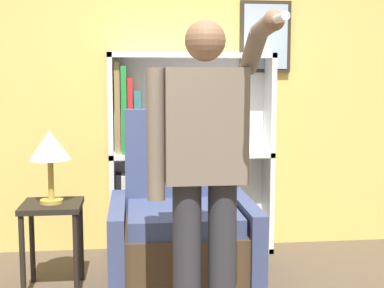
% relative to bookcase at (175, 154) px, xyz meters
% --- Properties ---
extents(wall_back, '(8.00, 0.11, 2.80)m').
position_rel_bookcase_xyz_m(wall_back, '(0.05, 0.16, 0.59)').
color(wall_back, '#E0C160').
rests_on(wall_back, ground_plane).
extents(bookcase, '(1.33, 0.28, 1.63)m').
position_rel_bookcase_xyz_m(bookcase, '(0.00, 0.00, 0.00)').
color(bookcase, white).
rests_on(bookcase, ground_plane).
extents(armchair, '(0.96, 0.89, 1.21)m').
position_rel_bookcase_xyz_m(armchair, '(-0.01, -0.75, -0.44)').
color(armchair, '#4C3823').
rests_on(armchair, ground_plane).
extents(person_standing, '(0.56, 0.78, 1.72)m').
position_rel_bookcase_xyz_m(person_standing, '(0.02, -1.64, 0.17)').
color(person_standing, '#2D2D33').
rests_on(person_standing, ground_plane).
extents(side_table, '(0.39, 0.39, 0.60)m').
position_rel_bookcase_xyz_m(side_table, '(-0.88, -0.73, -0.33)').
color(side_table, black).
rests_on(side_table, ground_plane).
extents(table_lamp, '(0.28, 0.28, 0.49)m').
position_rel_bookcase_xyz_m(table_lamp, '(-0.88, -0.73, 0.16)').
color(table_lamp, gold).
rests_on(table_lamp, side_table).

